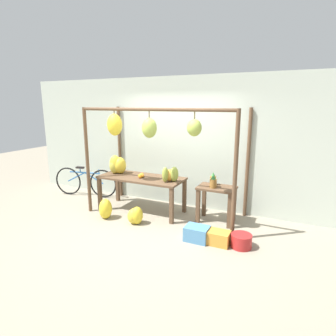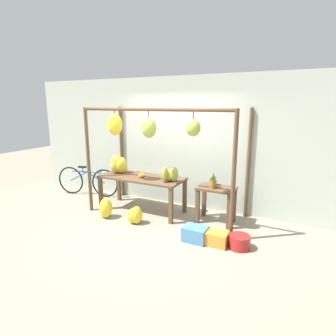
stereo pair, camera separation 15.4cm
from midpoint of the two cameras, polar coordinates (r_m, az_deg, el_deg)
ground_plane at (r=5.25m, az=-3.94°, el=-12.24°), size 20.00×20.00×0.00m
shop_wall_back at (r=6.15m, az=3.14°, el=5.18°), size 8.00×0.08×2.80m
stall_awning at (r=5.25m, az=-2.56°, el=6.08°), size 3.09×1.31×2.16m
display_table_main at (r=5.88m, az=-4.60°, el=-2.69°), size 1.78×0.74×0.75m
display_table_side at (r=5.43m, az=10.58°, el=-5.80°), size 0.70×0.48×0.70m
banana_pile_on_table at (r=6.20m, az=-9.53°, el=0.62°), size 0.41×0.35×0.40m
orange_pile at (r=5.78m, az=-4.66°, el=-1.53°), size 0.11×0.18×0.09m
pineapple_cluster at (r=5.35m, az=9.92°, el=-2.67°), size 0.18×0.32×0.27m
banana_pile_ground_left at (r=5.76m, az=-11.88°, el=-8.05°), size 0.34×0.35×0.40m
banana_pile_ground_right at (r=5.42m, az=-5.86°, el=-9.55°), size 0.34×0.35×0.34m
fruit_crate_white at (r=4.81m, az=6.48°, el=-13.14°), size 0.39×0.30×0.24m
blue_bucket at (r=4.72m, az=15.25°, el=-14.28°), size 0.33×0.33×0.22m
parked_bicycle at (r=7.19m, az=-15.46°, el=-2.58°), size 1.62×0.34×0.73m
papaya_pile at (r=5.45m, az=1.19°, el=-1.38°), size 0.33×0.29×0.30m
fruit_crate_purple at (r=4.74m, az=10.81°, el=-13.88°), size 0.35×0.27×0.22m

